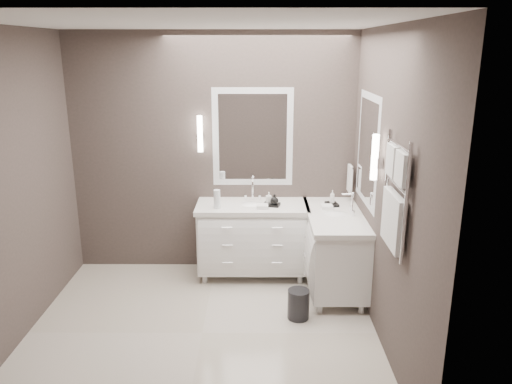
{
  "coord_description": "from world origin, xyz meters",
  "views": [
    {
      "loc": [
        0.51,
        -4.02,
        2.52
      ],
      "look_at": [
        0.49,
        0.7,
        1.14
      ],
      "focal_mm": 35.0,
      "sensor_mm": 36.0,
      "label": 1
    }
  ],
  "objects_px": {
    "vanity_right": "(335,246)",
    "waste_bin": "(298,304)",
    "vanity_back": "(253,235)",
    "towel_ladder": "(395,201)"
  },
  "relations": [
    {
      "from": "vanity_right",
      "to": "towel_ladder",
      "type": "xyz_separation_m",
      "value": [
        0.23,
        -1.3,
        0.91
      ]
    },
    {
      "from": "vanity_back",
      "to": "towel_ladder",
      "type": "relative_size",
      "value": 1.38
    },
    {
      "from": "vanity_right",
      "to": "waste_bin",
      "type": "height_order",
      "value": "vanity_right"
    },
    {
      "from": "vanity_right",
      "to": "waste_bin",
      "type": "distance_m",
      "value": 0.83
    },
    {
      "from": "vanity_back",
      "to": "towel_ladder",
      "type": "distance_m",
      "value": 2.16
    },
    {
      "from": "vanity_back",
      "to": "waste_bin",
      "type": "xyz_separation_m",
      "value": [
        0.45,
        -0.95,
        -0.34
      ]
    },
    {
      "from": "vanity_right",
      "to": "waste_bin",
      "type": "relative_size",
      "value": 4.25
    },
    {
      "from": "towel_ladder",
      "to": "waste_bin",
      "type": "distance_m",
      "value": 1.56
    },
    {
      "from": "vanity_back",
      "to": "towel_ladder",
      "type": "height_order",
      "value": "towel_ladder"
    },
    {
      "from": "vanity_right",
      "to": "waste_bin",
      "type": "bearing_deg",
      "value": -124.06
    }
  ]
}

